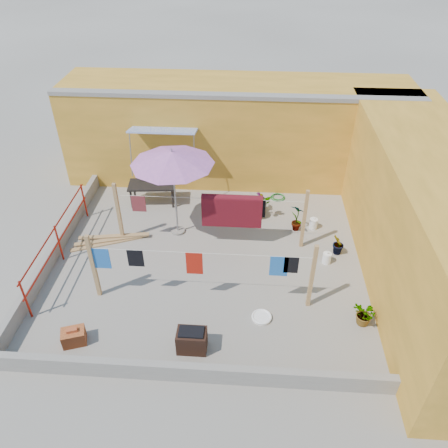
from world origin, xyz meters
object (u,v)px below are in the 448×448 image
at_px(outdoor_table, 152,186).
at_px(plant_back_a, 258,205).
at_px(water_jug_b, 327,258).
at_px(brazier, 192,340).
at_px(white_basin, 262,317).
at_px(water_jug_a, 313,224).
at_px(green_hose, 278,197).
at_px(brick_stack, 74,337).
at_px(patio_umbrella, 172,158).

height_order(outdoor_table, plant_back_a, plant_back_a).
xyz_separation_m(outdoor_table, water_jug_b, (5.10, -2.53, -0.45)).
height_order(brazier, white_basin, brazier).
bearing_deg(brazier, white_basin, 32.50).
height_order(white_basin, water_jug_a, water_jug_a).
bearing_deg(green_hose, plant_back_a, -121.28).
bearing_deg(brick_stack, water_jug_a, 39.19).
relative_size(outdoor_table, white_basin, 3.23).
xyz_separation_m(water_jug_a, plant_back_a, (-1.62, 0.48, 0.24)).
height_order(patio_umbrella, green_hose, patio_umbrella).
relative_size(white_basin, green_hose, 1.00).
height_order(white_basin, plant_back_a, plant_back_a).
bearing_deg(water_jug_b, white_basin, -129.76).
relative_size(water_jug_a, green_hose, 0.80).
bearing_deg(water_jug_a, green_hose, 121.84).
height_order(brazier, water_jug_b, brazier).
distance_m(brick_stack, water_jug_a, 7.11).
xyz_separation_m(outdoor_table, green_hose, (3.93, 0.52, -0.58)).
height_order(brick_stack, green_hose, brick_stack).
bearing_deg(patio_umbrella, brazier, -77.00).
bearing_deg(outdoor_table, brazier, -70.73).
distance_m(outdoor_table, water_jug_b, 5.71).
distance_m(brazier, water_jug_b, 4.36).
xyz_separation_m(brazier, water_jug_b, (3.18, 2.98, -0.12)).
bearing_deg(water_jug_b, outdoor_table, 153.63).
distance_m(water_jug_b, plant_back_a, 2.71).
bearing_deg(outdoor_table, brick_stack, -96.39).
bearing_deg(brazier, water_jug_a, 56.52).
bearing_deg(white_basin, patio_umbrella, 127.81).
bearing_deg(patio_umbrella, white_basin, -52.19).
relative_size(patio_umbrella, plant_back_a, 3.26).
relative_size(white_basin, water_jug_a, 1.26).
height_order(patio_umbrella, brick_stack, patio_umbrella).
bearing_deg(green_hose, patio_umbrella, -145.75).
distance_m(brick_stack, brazier, 2.55).
relative_size(white_basin, plant_back_a, 0.57).
xyz_separation_m(outdoor_table, brick_stack, (-0.62, -5.52, -0.43)).
bearing_deg(patio_umbrella, plant_back_a, 22.04).
height_order(water_jug_b, plant_back_a, plant_back_a).
distance_m(brazier, white_basin, 1.76).
bearing_deg(water_jug_b, plant_back_a, 132.70).
bearing_deg(white_basin, green_hose, 84.10).
height_order(brazier, plant_back_a, plant_back_a).
xyz_separation_m(white_basin, green_hose, (0.53, 5.10, -0.01)).
xyz_separation_m(patio_umbrella, outdoor_table, (-0.99, 1.47, -1.77)).
distance_m(water_jug_a, water_jug_b, 1.51).
bearing_deg(water_jug_a, brazier, -123.48).
bearing_deg(plant_back_a, green_hose, 58.72).
distance_m(water_jug_a, green_hose, 1.83).
height_order(green_hose, plant_back_a, plant_back_a).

